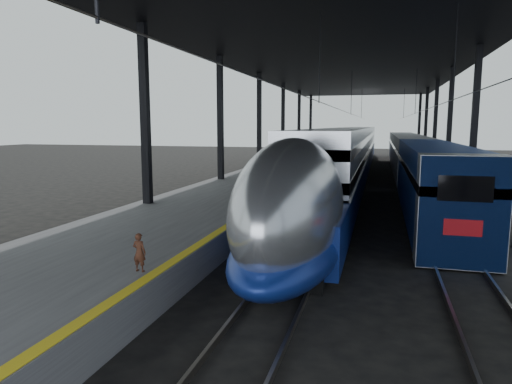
% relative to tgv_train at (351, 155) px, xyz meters
% --- Properties ---
extents(ground, '(160.00, 160.00, 0.00)m').
position_rel_tgv_train_xyz_m(ground, '(-2.00, -26.88, -2.04)').
color(ground, black).
rests_on(ground, ground).
extents(platform, '(6.00, 80.00, 1.00)m').
position_rel_tgv_train_xyz_m(platform, '(-5.50, -6.88, -1.54)').
color(platform, '#4C4C4F').
rests_on(platform, ground).
extents(yellow_strip, '(0.30, 80.00, 0.01)m').
position_rel_tgv_train_xyz_m(yellow_strip, '(-2.70, -6.88, -1.03)').
color(yellow_strip, gold).
rests_on(yellow_strip, platform).
extents(rails, '(6.52, 80.00, 0.16)m').
position_rel_tgv_train_xyz_m(rails, '(2.50, -6.88, -1.96)').
color(rails, slate).
rests_on(rails, ground).
extents(canopy, '(18.00, 75.00, 9.47)m').
position_rel_tgv_train_xyz_m(canopy, '(-0.10, -6.88, 7.08)').
color(canopy, black).
rests_on(canopy, ground).
extents(tgv_train, '(3.04, 65.20, 4.36)m').
position_rel_tgv_train_xyz_m(tgv_train, '(0.00, 0.00, 0.00)').
color(tgv_train, '#B4B7BC').
rests_on(tgv_train, ground).
extents(second_train, '(2.65, 56.05, 3.65)m').
position_rel_tgv_train_xyz_m(second_train, '(5.00, 1.61, -0.19)').
color(second_train, navy).
rests_on(second_train, ground).
extents(child, '(0.37, 0.26, 0.97)m').
position_rel_tgv_train_xyz_m(child, '(-3.13, -30.91, -0.55)').
color(child, '#432316').
rests_on(child, platform).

